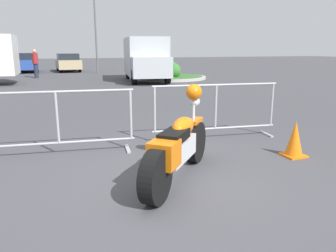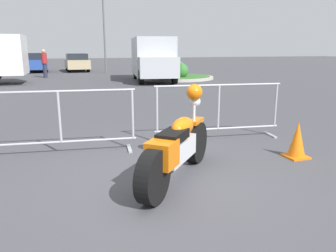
# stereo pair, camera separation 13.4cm
# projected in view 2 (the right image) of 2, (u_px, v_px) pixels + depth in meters

# --- Properties ---
(ground_plane) EXTENTS (120.00, 120.00, 0.00)m
(ground_plane) POSITION_uv_depth(u_px,v_px,m) (163.00, 181.00, 4.37)
(ground_plane) COLOR #424247
(motorcycle) EXTENTS (1.57, 1.73, 1.22)m
(motorcycle) POSITION_uv_depth(u_px,v_px,m) (178.00, 146.00, 4.33)
(motorcycle) COLOR black
(motorcycle) RESTS_ON ground
(crowd_barrier_near) EXTENTS (2.49, 0.72, 1.07)m
(crowd_barrier_near) POSITION_uv_depth(u_px,v_px,m) (60.00, 121.00, 5.39)
(crowd_barrier_near) COLOR #9EA0A5
(crowd_barrier_near) RESTS_ON ground
(crowd_barrier_far) EXTENTS (2.49, 0.72, 1.07)m
(crowd_barrier_far) POSITION_uv_depth(u_px,v_px,m) (218.00, 111.00, 6.30)
(crowd_barrier_far) COLOR #9EA0A5
(crowd_barrier_far) RESTS_ON ground
(delivery_van) EXTENTS (2.69, 5.24, 2.31)m
(delivery_van) POSITION_uv_depth(u_px,v_px,m) (153.00, 58.00, 17.81)
(delivery_van) COLOR #B2B7BC
(delivery_van) RESTS_ON ground
(parked_car_blue) EXTENTS (1.80, 4.20, 1.41)m
(parked_car_blue) POSITION_uv_depth(u_px,v_px,m) (36.00, 62.00, 24.95)
(parked_car_blue) COLOR #284799
(parked_car_blue) RESTS_ON ground
(parked_car_tan) EXTENTS (1.74, 4.06, 1.37)m
(parked_car_tan) POSITION_uv_depth(u_px,v_px,m) (77.00, 62.00, 25.53)
(parked_car_tan) COLOR tan
(parked_car_tan) RESTS_ON ground
(pedestrian) EXTENTS (0.42, 0.42, 1.69)m
(pedestrian) POSITION_uv_depth(u_px,v_px,m) (44.00, 62.00, 19.76)
(pedestrian) COLOR #262838
(pedestrian) RESTS_ON ground
(planter_island) EXTENTS (4.50, 4.50, 1.09)m
(planter_island) POSITION_uv_depth(u_px,v_px,m) (176.00, 74.00, 19.15)
(planter_island) COLOR #ADA89E
(planter_island) RESTS_ON ground
(traffic_cone) EXTENTS (0.34, 0.34, 0.59)m
(traffic_cone) POSITION_uv_depth(u_px,v_px,m) (297.00, 140.00, 5.26)
(traffic_cone) COLOR orange
(traffic_cone) RESTS_ON ground
(street_lamp) EXTENTS (0.36, 0.70, 5.68)m
(street_lamp) POSITION_uv_depth(u_px,v_px,m) (104.00, 20.00, 22.97)
(street_lamp) COLOR #595B60
(street_lamp) RESTS_ON ground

